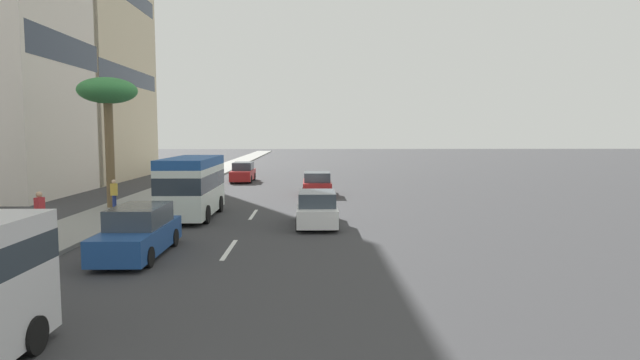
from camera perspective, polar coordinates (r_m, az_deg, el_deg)
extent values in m
plane|color=#38383A|center=(34.65, -5.86, -1.64)|extent=(198.00, 198.00, 0.00)
cube|color=gray|center=(35.92, -17.18, -1.48)|extent=(162.00, 3.08, 0.15)
cube|color=silver|center=(18.73, -9.93, -7.52)|extent=(3.20, 0.16, 0.01)
cube|color=silver|center=(26.44, -7.33, -3.77)|extent=(3.20, 0.16, 0.01)
cube|color=silver|center=(25.91, -13.84, -1.04)|extent=(6.01, 2.11, 2.26)
cube|color=#1E4C93|center=(25.80, -13.91, 1.94)|extent=(6.01, 2.11, 0.43)
cube|color=#28333D|center=(25.87, -13.86, -0.09)|extent=(6.02, 2.11, 0.75)
cylinder|color=black|center=(24.14, -12.38, -3.71)|extent=(0.84, 0.26, 0.84)
cylinder|color=black|center=(24.60, -16.97, -3.65)|extent=(0.84, 0.26, 0.84)
cylinder|color=black|center=(27.53, -10.97, -2.59)|extent=(0.84, 0.26, 0.84)
cylinder|color=black|center=(27.94, -15.03, -2.56)|extent=(0.84, 0.26, 0.84)
cylinder|color=black|center=(11.36, -28.95, -14.70)|extent=(0.72, 0.24, 0.72)
cube|color=#1E478C|center=(18.43, -19.32, -6.11)|extent=(4.78, 1.71, 0.81)
cube|color=#38424C|center=(18.53, -19.16, -3.72)|extent=(2.63, 1.57, 0.67)
cylinder|color=black|center=(16.87, -18.31, -8.03)|extent=(0.64, 0.22, 0.64)
cylinder|color=black|center=(17.40, -23.31, -7.80)|extent=(0.64, 0.22, 0.64)
cylinder|color=black|center=(19.66, -15.76, -6.10)|extent=(0.64, 0.22, 0.64)
cylinder|color=black|center=(20.11, -20.12, -5.97)|extent=(0.64, 0.22, 0.64)
cube|color=white|center=(23.14, -0.34, -3.64)|extent=(4.33, 1.72, 0.75)
cube|color=#38424C|center=(22.83, -0.33, -2.03)|extent=(2.38, 1.58, 0.61)
cylinder|color=black|center=(24.50, -2.24, -3.70)|extent=(0.64, 0.22, 0.64)
cylinder|color=black|center=(24.52, 1.46, -3.69)|extent=(0.64, 0.22, 0.64)
cylinder|color=black|center=(21.86, -2.37, -4.78)|extent=(0.64, 0.22, 0.64)
cylinder|color=black|center=(21.88, 1.79, -4.77)|extent=(0.64, 0.22, 0.64)
cube|color=#A51E1E|center=(44.25, -8.45, 0.56)|extent=(4.47, 1.70, 0.80)
cube|color=#38424C|center=(44.42, -8.43, 1.52)|extent=(2.46, 1.57, 0.66)
cylinder|color=black|center=(42.81, -7.64, 0.07)|extent=(0.64, 0.22, 0.64)
cylinder|color=black|center=(43.01, -9.71, 0.07)|extent=(0.64, 0.22, 0.64)
cylinder|color=black|center=(45.55, -7.25, 0.38)|extent=(0.64, 0.22, 0.64)
cylinder|color=black|center=(45.74, -9.20, 0.38)|extent=(0.64, 0.22, 0.64)
cube|color=#A51E1E|center=(34.46, -0.33, -0.73)|extent=(4.11, 1.82, 0.74)
cube|color=#38424C|center=(34.19, -0.32, 0.36)|extent=(2.26, 1.68, 0.61)
cylinder|color=black|center=(35.75, -1.70, -0.89)|extent=(0.64, 0.22, 0.64)
cylinder|color=black|center=(35.77, 0.98, -0.88)|extent=(0.64, 0.22, 0.64)
cylinder|color=black|center=(33.21, -1.74, -1.35)|extent=(0.64, 0.22, 0.64)
cylinder|color=black|center=(33.24, 1.15, -1.35)|extent=(0.64, 0.22, 0.64)
cylinder|color=navy|center=(28.55, -21.68, -2.36)|extent=(0.14, 0.14, 0.77)
cylinder|color=navy|center=(28.70, -21.57, -2.32)|extent=(0.14, 0.14, 0.77)
cube|color=gold|center=(28.55, -21.67, -0.97)|extent=(0.25, 0.34, 0.61)
sphere|color=beige|center=(28.51, -21.70, -0.16)|extent=(0.21, 0.21, 0.21)
cylinder|color=red|center=(22.38, -28.42, -4.51)|extent=(0.14, 0.14, 0.85)
cylinder|color=red|center=(22.52, -28.23, -4.45)|extent=(0.14, 0.14, 0.85)
cube|color=red|center=(22.34, -28.41, -2.56)|extent=(0.37, 0.31, 0.67)
sphere|color=tan|center=(22.29, -28.46, -1.41)|extent=(0.23, 0.23, 0.23)
cylinder|color=brown|center=(29.72, -22.07, 2.70)|extent=(0.45, 0.45, 5.72)
ellipsoid|color=#388442|center=(29.78, -22.29, 9.08)|extent=(3.03, 3.03, 1.36)
cube|color=#2D3847|center=(38.27, -26.15, 12.76)|extent=(9.82, 0.08, 1.88)
cube|color=beige|center=(52.82, -27.25, 16.54)|extent=(15.29, 13.03, 30.02)
cube|color=#2D3847|center=(49.48, -20.07, 10.56)|extent=(14.07, 0.08, 1.50)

